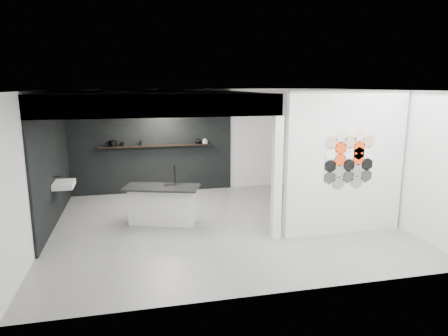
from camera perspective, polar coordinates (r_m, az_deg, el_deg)
floor at (r=8.58m, az=-0.20°, el=-8.00°), size 7.00×6.00×0.01m
partition_panel at (r=8.10m, az=16.96°, el=0.59°), size 2.45×0.15×2.80m
bay_clad_back at (r=11.00m, az=-10.29°, el=2.56°), size 4.40×0.04×2.35m
bay_clad_left at (r=9.20m, az=-23.27°, el=0.00°), size 0.04×4.00×2.35m
bulkhead at (r=8.90m, az=-9.98°, el=9.35°), size 4.40×4.00×0.40m
corner_column at (r=7.55m, az=7.55°, el=-1.52°), size 0.16×0.16×2.35m
fascia_beam at (r=6.98m, az=-9.10°, el=8.77°), size 4.40×0.16×0.40m
wall_basin at (r=9.04m, az=-21.89°, el=-2.20°), size 0.40×0.60×0.12m
display_shelf at (r=10.88m, az=-9.76°, el=3.15°), size 3.00×0.15×0.04m
kitchen_island at (r=8.61m, az=-8.73°, el=-5.10°), size 1.68×1.13×1.25m
stockpot at (r=10.86m, az=-15.57°, el=3.39°), size 0.22×0.22×0.15m
kettle at (r=10.99m, az=-3.71°, el=3.84°), size 0.16×0.16×0.13m
glass_bowl at (r=11.02m, az=-2.74°, el=3.79°), size 0.16×0.16×0.10m
glass_vase at (r=11.02m, az=-2.74°, el=3.87°), size 0.11×0.11×0.13m
bottle_dark at (r=10.85m, az=-11.83°, el=3.54°), size 0.06×0.06×0.15m
utensil_cup at (r=10.86m, az=-14.36°, el=3.31°), size 0.10×0.10×0.10m
hex_tile_cluster at (r=8.02m, az=17.51°, el=1.22°), size 1.04×0.02×1.16m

